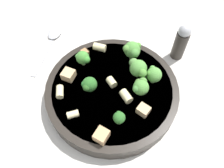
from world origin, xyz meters
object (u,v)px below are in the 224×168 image
Objects in this scene: broccoli_floret_3 at (132,50)px; chicken_chunk_2 at (101,135)px; rigatoni_0 at (126,96)px; rigatoni_2 at (60,91)px; broccoli_floret_1 at (89,85)px; spoon at (52,38)px; rigatoni_3 at (73,114)px; broccoli_floret_5 at (153,73)px; chicken_chunk_3 at (85,52)px; broccoli_floret_2 at (141,86)px; broccoli_floret_0 at (83,58)px; pasta_bowl at (112,91)px; broccoli_floret_6 at (120,118)px; rigatoni_1 at (112,82)px; chicken_chunk_0 at (68,75)px; pepper_shaker at (181,42)px; chicken_chunk_1 at (143,110)px; broccoli_floret_4 at (138,68)px; rigatoni_4 at (100,47)px.

chicken_chunk_2 is at bearing 152.12° from broccoli_floret_3.
rigatoni_0 is 0.14m from rigatoni_2.
broccoli_floret_1 is 0.20× the size of spoon.
broccoli_floret_5 is at bearing -71.16° from rigatoni_3.
rigatoni_0 reaches higher than chicken_chunk_3.
broccoli_floret_1 is 0.99× the size of broccoli_floret_2.
broccoli_floret_5 is 0.17m from chicken_chunk_2.
rigatoni_2 reaches higher than spoon.
broccoli_floret_5 reaches higher than broccoli_floret_2.
pasta_bowl is at bearing -143.31° from broccoli_floret_0.
broccoli_floret_6 reaches higher than rigatoni_1.
broccoli_floret_0 is 0.16m from broccoli_floret_5.
chicken_chunk_0 is 0.27m from pepper_shaker.
rigatoni_0 is at bearing 119.81° from broccoli_floret_5.
broccoli_floret_0 reaches higher than chicken_chunk_1.
broccoli_floret_5 is 2.31× the size of chicken_chunk_3.
pepper_shaker reaches higher than broccoli_floret_0.
rigatoni_1 reaches higher than rigatoni_2.
broccoli_floret_2 is at bearing 131.85° from pepper_shaker.
chicken_chunk_0 reaches higher than spoon.
broccoli_floret_0 reaches higher than rigatoni_1.
broccoli_floret_3 reaches higher than chicken_chunk_3.
pasta_bowl is at bearing -57.10° from rigatoni_3.
chicken_chunk_2 is 0.29m from pepper_shaker.
broccoli_floret_4 is 1.56× the size of broccoli_floret_6.
broccoli_floret_6 reaches higher than chicken_chunk_0.
pasta_bowl is at bearing -90.72° from rigatoni_2.
chicken_chunk_2 is at bearing 132.29° from pepper_shaker.
pasta_bowl is 11.25× the size of chicken_chunk_2.
rigatoni_1 is at bearing 88.25° from broccoli_floret_5.
chicken_chunk_3 is at bearing -13.37° from rigatoni_3.
rigatoni_4 is at bearing 43.34° from broccoli_floret_5.
chicken_chunk_0 is at bearing 36.92° from broccoli_floret_6.
chicken_chunk_3 is at bearing 27.08° from rigatoni_1.
chicken_chunk_1 is (-0.11, -0.14, -0.00)m from chicken_chunk_0.
broccoli_floret_2 is 0.29m from spoon.
broccoli_floret_6 is 0.05m from rigatoni_0.
broccoli_floret_4 is 0.14m from pepper_shaker.
chicken_chunk_0 is 0.26× the size of pepper_shaker.
broccoli_floret_0 is 0.18m from chicken_chunk_2.
broccoli_floret_3 is at bearing 99.68° from pepper_shaker.
chicken_chunk_0 is (-0.07, 0.08, 0.00)m from rigatoni_4.
broccoli_floret_1 is at bearing 100.15° from rigatoni_1.
broccoli_floret_1 reaches higher than spoon.
chicken_chunk_0 is 0.07m from chicken_chunk_3.
chicken_chunk_0 is at bearing 131.67° from broccoli_floret_0.
spoon is (0.20, 0.02, -0.04)m from rigatoni_2.
broccoli_floret_5 reaches higher than rigatoni_4.
chicken_chunk_3 is (0.10, 0.13, -0.02)m from broccoli_floret_5.
rigatoni_4 is 1.69× the size of chicken_chunk_3.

